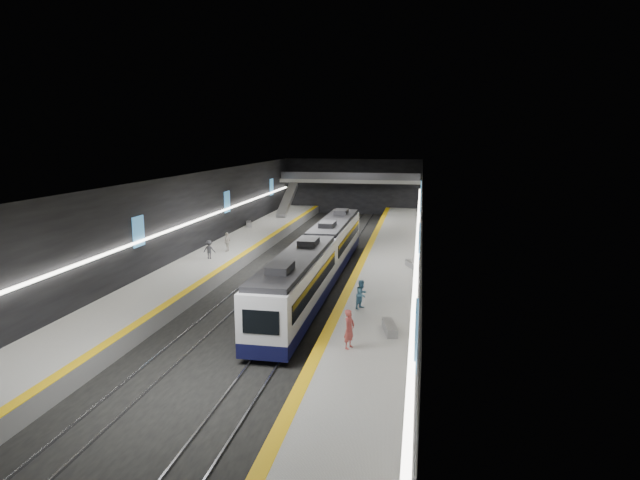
% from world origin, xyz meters
% --- Properties ---
extents(ground, '(70.00, 70.00, 0.00)m').
position_xyz_m(ground, '(0.00, 0.00, 0.00)').
color(ground, black).
rests_on(ground, ground).
extents(ceiling, '(20.00, 70.00, 0.04)m').
position_xyz_m(ceiling, '(0.00, 0.00, 8.00)').
color(ceiling, beige).
rests_on(ceiling, wall_left).
extents(wall_left, '(0.04, 70.00, 8.00)m').
position_xyz_m(wall_left, '(-10.00, 0.00, 4.00)').
color(wall_left, black).
rests_on(wall_left, ground).
extents(wall_right, '(0.04, 70.00, 8.00)m').
position_xyz_m(wall_right, '(10.00, 0.00, 4.00)').
color(wall_right, black).
rests_on(wall_right, ground).
extents(wall_back, '(20.00, 0.04, 8.00)m').
position_xyz_m(wall_back, '(0.00, 35.00, 4.00)').
color(wall_back, black).
rests_on(wall_back, ground).
extents(platform_left, '(5.00, 70.00, 1.00)m').
position_xyz_m(platform_left, '(-7.50, 0.00, 0.50)').
color(platform_left, slate).
rests_on(platform_left, ground).
extents(tile_surface_left, '(5.00, 70.00, 0.02)m').
position_xyz_m(tile_surface_left, '(-7.50, 0.00, 1.01)').
color(tile_surface_left, '#A3A39E').
rests_on(tile_surface_left, platform_left).
extents(tactile_strip_left, '(0.60, 70.00, 0.02)m').
position_xyz_m(tactile_strip_left, '(-5.30, 0.00, 1.02)').
color(tactile_strip_left, yellow).
rests_on(tactile_strip_left, platform_left).
extents(platform_right, '(5.00, 70.00, 1.00)m').
position_xyz_m(platform_right, '(7.50, 0.00, 0.50)').
color(platform_right, slate).
rests_on(platform_right, ground).
extents(tile_surface_right, '(5.00, 70.00, 0.02)m').
position_xyz_m(tile_surface_right, '(7.50, 0.00, 1.01)').
color(tile_surface_right, '#A3A39E').
rests_on(tile_surface_right, platform_right).
extents(tactile_strip_right, '(0.60, 70.00, 0.02)m').
position_xyz_m(tactile_strip_right, '(5.30, 0.00, 1.02)').
color(tactile_strip_right, yellow).
rests_on(tactile_strip_right, platform_right).
extents(rails, '(6.52, 70.00, 0.12)m').
position_xyz_m(rails, '(-0.00, 0.00, 0.06)').
color(rails, gray).
rests_on(rails, ground).
extents(train, '(2.69, 30.04, 3.60)m').
position_xyz_m(train, '(2.50, -3.96, 2.20)').
color(train, '#0F103A').
rests_on(train, ground).
extents(ad_posters, '(19.94, 53.50, 2.20)m').
position_xyz_m(ad_posters, '(-0.00, 1.00, 4.50)').
color(ad_posters, teal).
rests_on(ad_posters, wall_left).
extents(cove_light_left, '(0.25, 68.60, 0.12)m').
position_xyz_m(cove_light_left, '(-9.80, 0.00, 3.80)').
color(cove_light_left, white).
rests_on(cove_light_left, wall_left).
extents(cove_light_right, '(0.25, 68.60, 0.12)m').
position_xyz_m(cove_light_right, '(9.80, 0.00, 3.80)').
color(cove_light_right, white).
rests_on(cove_light_right, wall_right).
extents(mezzanine_bridge, '(20.00, 3.00, 1.50)m').
position_xyz_m(mezzanine_bridge, '(0.00, 32.93, 5.04)').
color(mezzanine_bridge, gray).
rests_on(mezzanine_bridge, wall_left).
extents(escalator, '(1.20, 7.50, 3.92)m').
position_xyz_m(escalator, '(-7.50, 26.00, 2.90)').
color(escalator, '#99999E').
rests_on(escalator, platform_left).
extents(bench_left_far, '(1.25, 2.13, 0.50)m').
position_xyz_m(bench_left_far, '(-9.50, 15.64, 1.25)').
color(bench_left_far, '#99999E').
rests_on(bench_left_far, platform_left).
extents(bench_right_near, '(0.98, 2.09, 0.49)m').
position_xyz_m(bench_right_near, '(8.54, -15.59, 1.25)').
color(bench_right_near, '#99999E').
rests_on(bench_right_near, platform_right).
extents(bench_right_far, '(1.31, 2.12, 0.50)m').
position_xyz_m(bench_right_far, '(9.50, -1.09, 1.25)').
color(bench_right_far, '#99999E').
rests_on(bench_right_far, platform_right).
extents(passenger_right_a, '(0.70, 0.84, 1.95)m').
position_xyz_m(passenger_right_a, '(6.72, -18.16, 1.98)').
color(passenger_right_a, '#C24C48').
rests_on(passenger_right_a, platform_right).
extents(passenger_right_b, '(0.99, 1.07, 1.76)m').
position_xyz_m(passenger_right_b, '(6.64, -11.92, 1.88)').
color(passenger_right_b, '#5491B7').
rests_on(passenger_right_b, platform_right).
extents(passenger_left_a, '(0.53, 1.06, 1.74)m').
position_xyz_m(passenger_left_a, '(-7.02, 2.01, 1.87)').
color(passenger_left_a, beige).
rests_on(passenger_left_a, platform_left).
extents(passenger_left_b, '(1.04, 0.63, 1.58)m').
position_xyz_m(passenger_left_b, '(-7.49, -1.05, 1.79)').
color(passenger_left_b, '#3D3D44').
rests_on(passenger_left_b, platform_left).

